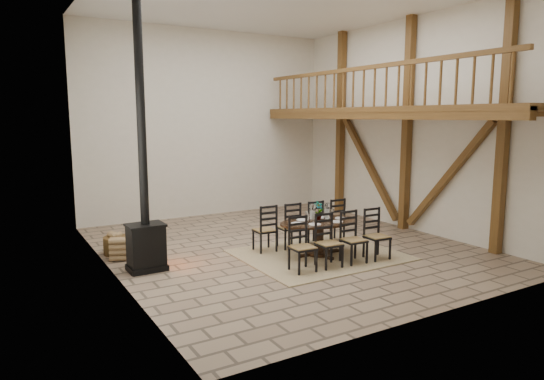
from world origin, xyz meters
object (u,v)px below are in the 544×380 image
dining_table (319,238)px  log_basket (117,244)px  wood_stove (145,208)px  log_stack (119,249)px

dining_table → log_basket: dining_table is taller
wood_stove → log_basket: bearing=97.7°
dining_table → wood_stove: size_ratio=0.43×
wood_stove → log_stack: bearing=107.8°
wood_stove → dining_table: bearing=-15.1°
log_basket → log_stack: (-0.09, -0.48, 0.03)m
dining_table → wood_stove: bearing=168.9°
dining_table → wood_stove: 3.37m
dining_table → log_basket: size_ratio=4.05×
wood_stove → log_stack: wood_stove is taller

